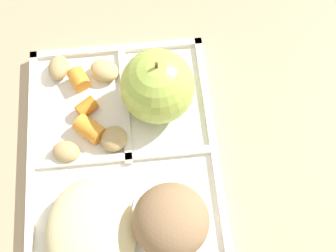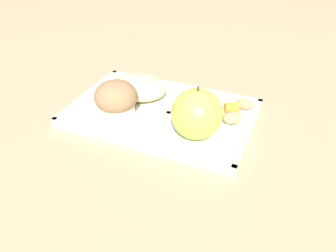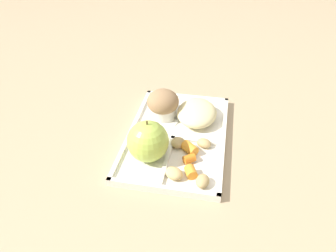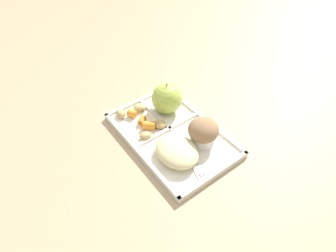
{
  "view_description": "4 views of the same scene",
  "coord_description": "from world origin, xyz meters",
  "views": [
    {
      "loc": [
        0.16,
        0.04,
        0.52
      ],
      "look_at": [
        -0.04,
        0.06,
        0.05
      ],
      "focal_mm": 47.17,
      "sensor_mm": 36.0,
      "label": 1
    },
    {
      "loc": [
        -0.23,
        0.51,
        0.36
      ],
      "look_at": [
        -0.04,
        0.06,
        0.03
      ],
      "focal_mm": 35.69,
      "sensor_mm": 36.0,
      "label": 2
    },
    {
      "loc": [
        -0.58,
        -0.09,
        0.48
      ],
      "look_at": [
        0.02,
        0.02,
        0.02
      ],
      "focal_mm": 33.6,
      "sensor_mm": 36.0,
      "label": 3
    },
    {
      "loc": [
        0.42,
        -0.33,
        0.58
      ],
      "look_at": [
        -0.0,
        -0.01,
        0.05
      ],
      "focal_mm": 30.12,
      "sensor_mm": 36.0,
      "label": 4
    }
  ],
  "objects": [
    {
      "name": "lunch_tray",
      "position": [
        -0.0,
        0.0,
        0.01
      ],
      "size": [
        0.35,
        0.23,
        0.02
      ],
      "color": "silver",
      "rests_on": "ground"
    },
    {
      "name": "potato_chunk_wedge",
      "position": [
        -0.15,
        -0.08,
        0.02
      ],
      "size": [
        0.04,
        0.03,
        0.02
      ],
      "primitive_type": "ellipsoid",
      "rotation": [
        0.0,
        0.0,
        1.42
      ],
      "color": "tan",
      "rests_on": "lunch_tray"
    },
    {
      "name": "carrot_slice_edge",
      "position": [
        -0.09,
        -0.04,
        0.02
      ],
      "size": [
        0.03,
        0.03,
        0.02
      ],
      "primitive_type": "cylinder",
      "rotation": [
        0.0,
        1.57,
        5.33
      ],
      "color": "orange",
      "rests_on": "lunch_tray"
    },
    {
      "name": "potato_chunk_small",
      "position": [
        -0.03,
        -0.07,
        0.02
      ],
      "size": [
        0.04,
        0.04,
        0.02
      ],
      "primitive_type": "ellipsoid",
      "rotation": [
        0.0,
        0.0,
        2.85
      ],
      "color": "tan",
      "rests_on": "lunch_tray"
    },
    {
      "name": "green_apple",
      "position": [
        -0.09,
        0.05,
        0.06
      ],
      "size": [
        0.09,
        0.09,
        0.1
      ],
      "color": "#A8C14C",
      "rests_on": "lunch_tray"
    },
    {
      "name": "meatball_front",
      "position": [
        0.07,
        -0.02,
        0.03
      ],
      "size": [
        0.03,
        0.03,
        0.03
      ],
      "primitive_type": "sphere",
      "color": "brown",
      "rests_on": "lunch_tray"
    },
    {
      "name": "potato_chunk_browned",
      "position": [
        -0.14,
        -0.02,
        0.02
      ],
      "size": [
        0.05,
        0.05,
        0.02
      ],
      "primitive_type": "ellipsoid",
      "rotation": [
        0.0,
        0.0,
        1.03
      ],
      "color": "tan",
      "rests_on": "lunch_tray"
    },
    {
      "name": "plastic_fork",
      "position": [
        0.11,
        -0.02,
        0.01
      ],
      "size": [
        0.15,
        0.06,
        0.0
      ],
      "color": "silver",
      "rests_on": "lunch_tray"
    },
    {
      "name": "carrot_slice_diagonal",
      "position": [
        -0.06,
        -0.04,
        0.02
      ],
      "size": [
        0.04,
        0.04,
        0.02
      ],
      "primitive_type": "cylinder",
      "rotation": [
        0.0,
        1.57,
        3.99
      ],
      "color": "orange",
      "rests_on": "lunch_tray"
    },
    {
      "name": "potato_chunk_corner",
      "position": [
        -0.04,
        -0.01,
        0.02
      ],
      "size": [
        0.05,
        0.04,
        0.02
      ],
      "primitive_type": "ellipsoid",
      "rotation": [
        0.0,
        0.0,
        4.14
      ],
      "color": "tan",
      "rests_on": "lunch_tray"
    },
    {
      "name": "carrot_slice_back",
      "position": [
        -0.13,
        -0.05,
        0.02
      ],
      "size": [
        0.03,
        0.03,
        0.02
      ],
      "primitive_type": "cylinder",
      "rotation": [
        0.0,
        1.57,
        0.43
      ],
      "color": "orange",
      "rests_on": "lunch_tray"
    },
    {
      "name": "meatball_center",
      "position": [
        0.08,
        -0.04,
        0.03
      ],
      "size": [
        0.03,
        0.03,
        0.03
      ],
      "primitive_type": "sphere",
      "color": "brown",
      "rests_on": "lunch_tray"
    },
    {
      "name": "egg_noodle_pile",
      "position": [
        0.07,
        -0.04,
        0.03
      ],
      "size": [
        0.12,
        0.1,
        0.04
      ],
      "primitive_type": "ellipsoid",
      "color": "beige",
      "rests_on": "lunch_tray"
    },
    {
      "name": "ground",
      "position": [
        0.0,
        0.0,
        0.0
      ],
      "size": [
        6.0,
        6.0,
        0.0
      ],
      "primitive_type": "plane",
      "color": "tan"
    },
    {
      "name": "bran_muffin",
      "position": [
        0.07,
        0.05,
        0.05
      ],
      "size": [
        0.08,
        0.08,
        0.07
      ],
      "color": "silver",
      "rests_on": "lunch_tray"
    }
  ]
}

